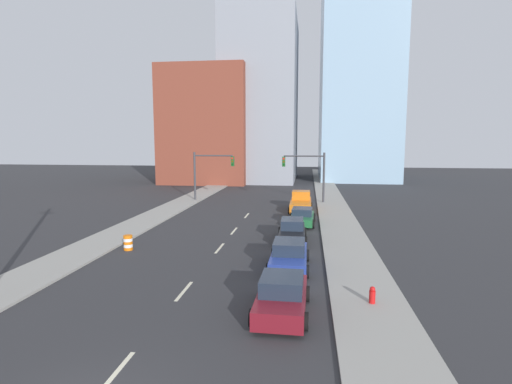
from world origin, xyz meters
TOP-DOWN VIEW (x-y plane):
  - sidewalk_left at (-8.22, 44.39)m, footprint 3.22×88.77m
  - sidewalk_right at (8.22, 44.39)m, footprint 3.22×88.77m
  - lane_stripe_at_2m at (0.00, 2.00)m, footprint 0.16×2.40m
  - lane_stripe_at_9m at (0.00, 8.62)m, footprint 0.16×2.40m
  - lane_stripe_at_16m at (0.00, 16.09)m, footprint 0.16×2.40m
  - lane_stripe_at_21m at (0.00, 21.12)m, footprint 0.16×2.40m
  - lane_stripe_at_28m at (0.00, 27.59)m, footprint 0.16×2.40m
  - building_brick_left at (-11.09, 59.13)m, footprint 14.00×16.00m
  - building_office_center at (-2.68, 63.13)m, footprint 12.00×20.00m
  - building_glass_right at (14.15, 67.13)m, footprint 13.00×20.00m
  - traffic_signal_left at (-5.95, 36.17)m, footprint 4.75×0.35m
  - traffic_signal_right at (5.87, 36.17)m, footprint 4.75×0.35m
  - traffic_barrel at (-5.65, 14.93)m, footprint 0.56×0.56m
  - fire_hydrant at (8.32, 8.04)m, footprint 0.26×0.26m
  - sedan_maroon at (4.62, 6.84)m, footprint 2.24×4.37m
  - sedan_blue at (4.63, 12.58)m, footprint 2.18×4.64m
  - sedan_black at (4.56, 18.60)m, footprint 2.08×4.57m
  - sedan_green at (5.15, 24.22)m, footprint 2.25×4.49m
  - pickup_truck_orange at (4.92, 30.97)m, footprint 2.30×5.72m

SIDE VIEW (x-z plane):
  - lane_stripe_at_2m at x=0.00m, z-range 0.00..0.01m
  - lane_stripe_at_9m at x=0.00m, z-range 0.00..0.01m
  - lane_stripe_at_16m at x=0.00m, z-range 0.00..0.01m
  - lane_stripe_at_21m at x=0.00m, z-range 0.00..0.01m
  - lane_stripe_at_28m at x=0.00m, z-range 0.00..0.01m
  - sidewalk_left at x=-8.22m, z-range 0.00..0.12m
  - sidewalk_right at x=8.22m, z-range 0.00..0.12m
  - fire_hydrant at x=8.32m, z-range 0.00..0.83m
  - traffic_barrel at x=-5.65m, z-range 0.00..0.95m
  - sedan_green at x=5.15m, z-range -0.05..1.33m
  - sedan_blue at x=4.63m, z-range -0.07..1.46m
  - sedan_black at x=4.56m, z-range -0.07..1.47m
  - sedan_maroon at x=4.62m, z-range -0.07..1.47m
  - pickup_truck_orange at x=4.92m, z-range -0.18..1.71m
  - traffic_signal_left at x=-5.95m, z-range 0.88..6.50m
  - traffic_signal_right at x=5.87m, z-range 0.88..6.50m
  - building_brick_left at x=-11.09m, z-range 0.00..18.72m
  - building_office_center at x=-2.68m, z-range 0.00..28.07m
  - building_glass_right at x=14.15m, z-range 0.00..37.24m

